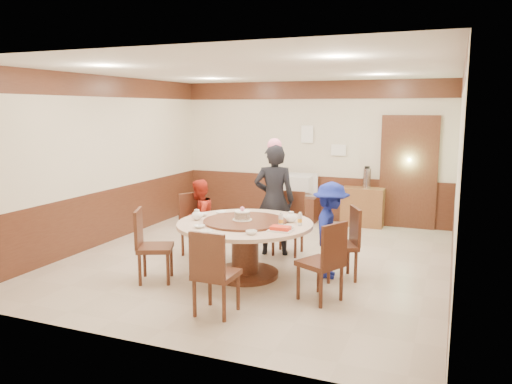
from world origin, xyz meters
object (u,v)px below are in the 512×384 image
at_px(banquet_table, 245,238).
at_px(birthday_cake, 242,215).
at_px(thermos, 367,178).
at_px(person_standing, 274,200).
at_px(television, 297,185).
at_px(person_red, 199,218).
at_px(shrimp_platter, 280,229).
at_px(tv_stand, 296,208).
at_px(side_cabinet, 363,207).
at_px(person_blue, 330,230).

height_order(banquet_table, birthday_cake, birthday_cake).
xyz_separation_m(birthday_cake, thermos, (1.06, 3.58, 0.10)).
bearing_deg(person_standing, television, -97.56).
height_order(person_red, television, person_red).
relative_size(shrimp_platter, television, 0.36).
bearing_deg(person_standing, birthday_cake, 71.16).
bearing_deg(shrimp_platter, tv_stand, 104.29).
relative_size(person_standing, side_cabinet, 2.16).
distance_m(banquet_table, shrimp_platter, 0.72).
height_order(person_blue, tv_stand, person_blue).
bearing_deg(thermos, banquet_table, -106.04).
height_order(person_blue, shrimp_platter, person_blue).
distance_m(tv_stand, side_cabinet, 1.34).
distance_m(person_standing, television, 2.44).
height_order(person_blue, birthday_cake, person_blue).
distance_m(side_cabinet, thermos, 0.57).
height_order(birthday_cake, tv_stand, birthday_cake).
relative_size(shrimp_platter, tv_stand, 0.35).
bearing_deg(person_blue, side_cabinet, -5.86).
bearing_deg(person_blue, person_red, 74.85).
bearing_deg(television, birthday_cake, 93.17).
bearing_deg(side_cabinet, tv_stand, -178.71).
bearing_deg(birthday_cake, person_red, 146.55).
bearing_deg(side_cabinet, person_red, -124.84).
distance_m(birthday_cake, television, 3.56).
relative_size(banquet_table, tv_stand, 2.15).
xyz_separation_m(person_blue, birthday_cake, (-1.12, -0.40, 0.19)).
height_order(person_blue, thermos, person_blue).
bearing_deg(tv_stand, shrimp_platter, -75.71).
relative_size(shrimp_platter, thermos, 0.79).
xyz_separation_m(banquet_table, tv_stand, (-0.37, 3.54, -0.28)).
xyz_separation_m(person_blue, shrimp_platter, (-0.47, -0.69, 0.13)).
bearing_deg(banquet_table, person_blue, 20.07).
height_order(tv_stand, thermos, thermos).
distance_m(birthday_cake, shrimp_platter, 0.71).
bearing_deg(shrimp_platter, television, 104.29).
distance_m(person_red, birthday_cake, 1.25).
height_order(person_standing, person_blue, person_standing).
height_order(person_red, side_cabinet, person_red).
relative_size(person_blue, tv_stand, 1.53).
bearing_deg(television, banquet_table, 93.75).
distance_m(person_standing, side_cabinet, 2.66).
bearing_deg(birthday_cake, television, 95.38).
bearing_deg(side_cabinet, person_standing, -111.40).
distance_m(person_red, television, 2.96).
relative_size(person_red, television, 1.43).
bearing_deg(thermos, television, -178.77).
xyz_separation_m(banquet_table, television, (-0.37, 3.54, 0.20)).
xyz_separation_m(tv_stand, television, (0.00, 0.00, 0.49)).
relative_size(person_red, thermos, 3.11).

